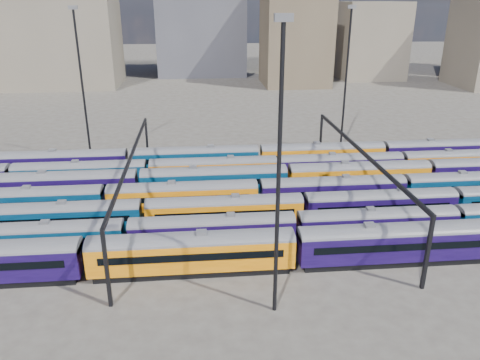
{
  "coord_description": "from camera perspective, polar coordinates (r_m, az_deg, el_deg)",
  "views": [
    {
      "loc": [
        -11.49,
        -57.13,
        26.58
      ],
      "look_at": [
        -5.78,
        3.22,
        3.0
      ],
      "focal_mm": 35.0,
      "sensor_mm": 36.0,
      "label": 1
    }
  ],
  "objects": [
    {
      "name": "mast_1",
      "position": [
        82.23,
        -18.73,
        11.34
      ],
      "size": [
        1.4,
        0.5,
        25.6
      ],
      "color": "black",
      "rests_on": "ground"
    },
    {
      "name": "rake_1",
      "position": [
        52.96,
        -3.39,
        -5.88
      ],
      "size": [
        95.12,
        2.79,
        4.68
      ],
      "color": "black",
      "rests_on": "ground"
    },
    {
      "name": "mast_2",
      "position": [
        37.88,
        4.77,
        1.73
      ],
      "size": [
        1.4,
        0.5,
        25.6
      ],
      "color": "black",
      "rests_on": "ground"
    },
    {
      "name": "rake_5",
      "position": [
        71.34,
        -3.25,
        1.54
      ],
      "size": [
        138.21,
        2.89,
        4.86
      ],
      "color": "black",
      "rests_on": "ground"
    },
    {
      "name": "rake_3",
      "position": [
        62.47,
        2.31,
        -1.35
      ],
      "size": [
        120.26,
        2.93,
        4.93
      ],
      "color": "black",
      "rests_on": "ground"
    },
    {
      "name": "rake_6",
      "position": [
        78.69,
        9.97,
        3.27
      ],
      "size": [
        146.55,
        3.06,
        5.16
      ],
      "color": "black",
      "rests_on": "ground"
    },
    {
      "name": "rake_0",
      "position": [
        49.38,
        6.82,
        -7.74
      ],
      "size": [
        128.49,
        3.13,
        5.28
      ],
      "color": "black",
      "rests_on": "ground"
    },
    {
      "name": "ground",
      "position": [
        64.05,
        5.43,
        -3.37
      ],
      "size": [
        500.0,
        500.0,
        0.0
      ],
      "primitive_type": "plane",
      "color": "#443F39",
      "rests_on": "ground"
    },
    {
      "name": "gantry_1",
      "position": [
        61.05,
        -13.13,
        1.77
      ],
      "size": [
        0.35,
        40.35,
        8.03
      ],
      "color": "black",
      "rests_on": "ground"
    },
    {
      "name": "mast_3",
      "position": [
        86.27,
        12.84,
        12.34
      ],
      "size": [
        1.4,
        0.5,
        25.6
      ],
      "color": "black",
      "rests_on": "ground"
    },
    {
      "name": "rake_2",
      "position": [
        61.75,
        16.72,
        -2.61
      ],
      "size": [
        98.08,
        2.87,
        4.83
      ],
      "color": "black",
      "rests_on": "ground"
    },
    {
      "name": "rake_4",
      "position": [
        66.58,
        -3.17,
        0.23
      ],
      "size": [
        147.69,
        3.08,
        5.2
      ],
      "color": "black",
      "rests_on": "ground"
    },
    {
      "name": "gantry_2",
      "position": [
        64.16,
        14.46,
        2.6
      ],
      "size": [
        0.35,
        40.35,
        8.03
      ],
      "color": "black",
      "rests_on": "ground"
    }
  ]
}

